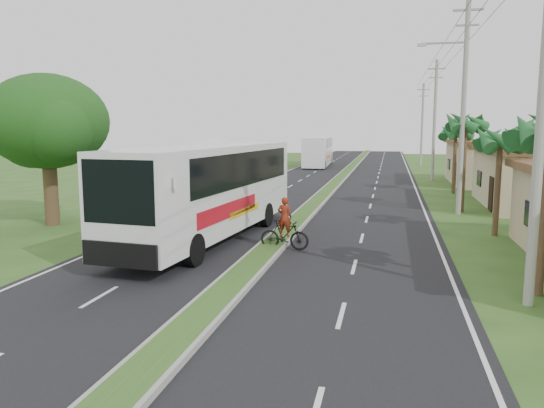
# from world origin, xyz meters

# --- Properties ---
(ground) EXTENTS (180.00, 180.00, 0.00)m
(ground) POSITION_xyz_m (0.00, 0.00, 0.00)
(ground) COLOR #2B4D1C
(ground) RESTS_ON ground
(road_asphalt) EXTENTS (14.00, 160.00, 0.02)m
(road_asphalt) POSITION_xyz_m (0.00, 20.00, 0.01)
(road_asphalt) COLOR black
(road_asphalt) RESTS_ON ground
(median_strip) EXTENTS (1.20, 160.00, 0.18)m
(median_strip) POSITION_xyz_m (0.00, 20.00, 0.10)
(median_strip) COLOR gray
(median_strip) RESTS_ON ground
(lane_edge_left) EXTENTS (0.12, 160.00, 0.01)m
(lane_edge_left) POSITION_xyz_m (-6.70, 20.00, 0.00)
(lane_edge_left) COLOR silver
(lane_edge_left) RESTS_ON ground
(lane_edge_right) EXTENTS (0.12, 160.00, 0.01)m
(lane_edge_right) POSITION_xyz_m (6.70, 20.00, 0.00)
(lane_edge_right) COLOR silver
(lane_edge_right) RESTS_ON ground
(shop_far) EXTENTS (8.60, 11.60, 3.82)m
(shop_far) POSITION_xyz_m (14.00, 36.00, 1.93)
(shop_far) COLOR tan
(shop_far) RESTS_ON ground
(palm_verge_b) EXTENTS (2.40, 2.40, 5.05)m
(palm_verge_b) POSITION_xyz_m (9.40, 12.00, 4.36)
(palm_verge_b) COLOR #473321
(palm_verge_b) RESTS_ON ground
(palm_verge_c) EXTENTS (2.40, 2.40, 5.85)m
(palm_verge_c) POSITION_xyz_m (8.80, 19.00, 5.12)
(palm_verge_c) COLOR #473321
(palm_verge_c) RESTS_ON ground
(palm_verge_d) EXTENTS (2.40, 2.40, 5.25)m
(palm_verge_d) POSITION_xyz_m (9.30, 28.00, 4.55)
(palm_verge_d) COLOR #473321
(palm_verge_d) RESTS_ON ground
(shade_tree) EXTENTS (6.30, 6.00, 7.54)m
(shade_tree) POSITION_xyz_m (-12.11, 10.02, 5.03)
(shade_tree) COLOR #473321
(shade_tree) RESTS_ON ground
(utility_pole_a) EXTENTS (1.60, 0.28, 11.00)m
(utility_pole_a) POSITION_xyz_m (8.50, 2.00, 5.67)
(utility_pole_a) COLOR gray
(utility_pole_a) RESTS_ON ground
(utility_pole_b) EXTENTS (3.20, 0.28, 12.00)m
(utility_pole_b) POSITION_xyz_m (8.47, 18.00, 6.26)
(utility_pole_b) COLOR gray
(utility_pole_b) RESTS_ON ground
(utility_pole_c) EXTENTS (1.60, 0.28, 11.00)m
(utility_pole_c) POSITION_xyz_m (8.50, 38.00, 5.67)
(utility_pole_c) COLOR gray
(utility_pole_c) RESTS_ON ground
(utility_pole_d) EXTENTS (1.60, 0.28, 10.50)m
(utility_pole_d) POSITION_xyz_m (8.50, 58.00, 5.42)
(utility_pole_d) COLOR gray
(utility_pole_d) RESTS_ON ground
(coach_bus_main) EXTENTS (4.16, 13.99, 4.46)m
(coach_bus_main) POSITION_xyz_m (-2.95, 8.41, 2.45)
(coach_bus_main) COLOR white
(coach_bus_main) RESTS_ON ground
(coach_bus_far) EXTENTS (3.24, 12.76, 3.69)m
(coach_bus_far) POSITION_xyz_m (-4.40, 54.34, 2.09)
(coach_bus_far) COLOR white
(coach_bus_far) RESTS_ON ground
(motorcyclist) EXTENTS (2.02, 0.68, 2.15)m
(motorcyclist) POSITION_xyz_m (0.57, 7.12, 0.76)
(motorcyclist) COLOR black
(motorcyclist) RESTS_ON ground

